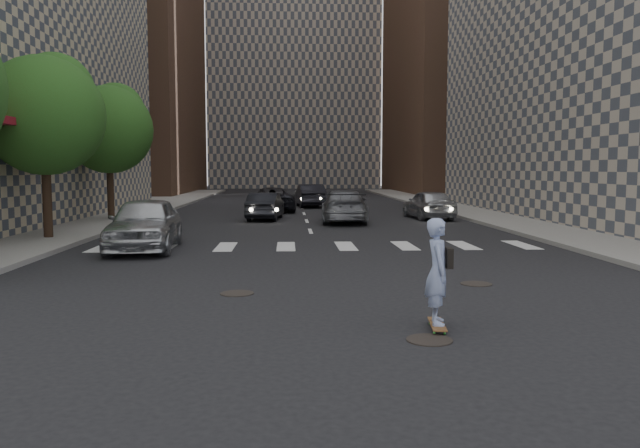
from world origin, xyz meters
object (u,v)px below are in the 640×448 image
(tree_c, at_px, (110,126))
(skateboarder, at_px, (438,271))
(traffic_car_b, at_px, (344,206))
(silver_sedan, at_px, (145,223))
(traffic_car_a, at_px, (265,206))
(traffic_car_e, at_px, (310,196))
(tree_b, at_px, (46,110))
(traffic_car_d, at_px, (429,204))
(traffic_car_c, at_px, (272,199))

(tree_c, distance_m, skateboarder, 23.95)
(traffic_car_b, bearing_deg, silver_sedan, 56.88)
(tree_c, distance_m, traffic_car_a, 8.43)
(skateboarder, bearing_deg, traffic_car_e, 98.74)
(tree_b, bearing_deg, traffic_car_a, 50.18)
(tree_b, bearing_deg, traffic_car_d, 29.35)
(tree_c, bearing_deg, traffic_car_d, 3.14)
(skateboarder, bearing_deg, tree_c, 124.65)
(traffic_car_d, bearing_deg, traffic_car_b, 15.57)
(traffic_car_e, bearing_deg, tree_c, 43.21)
(traffic_car_e, bearing_deg, tree_b, 57.51)
(traffic_car_a, bearing_deg, traffic_car_c, -85.69)
(skateboarder, distance_m, traffic_car_a, 22.13)
(traffic_car_a, bearing_deg, traffic_car_d, -174.05)
(tree_b, bearing_deg, silver_sedan, -34.55)
(traffic_car_b, distance_m, traffic_car_d, 4.86)
(skateboarder, bearing_deg, traffic_car_c, 104.03)
(traffic_car_a, height_order, traffic_car_c, traffic_car_c)
(traffic_car_c, height_order, traffic_car_d, traffic_car_d)
(silver_sedan, distance_m, traffic_car_a, 12.09)
(traffic_car_a, xyz_separation_m, traffic_car_b, (3.84, -1.78, 0.09))
(skateboarder, relative_size, traffic_car_b, 0.34)
(tree_c, bearing_deg, silver_sedan, -69.76)
(tree_b, xyz_separation_m, silver_sedan, (3.95, -2.72, -3.80))
(traffic_car_b, bearing_deg, traffic_car_e, -80.83)
(silver_sedan, bearing_deg, traffic_car_e, 71.26)
(tree_b, distance_m, skateboarder, 17.37)
(skateboarder, height_order, traffic_car_a, skateboarder)
(traffic_car_a, relative_size, traffic_car_d, 0.94)
(traffic_car_d, bearing_deg, skateboarder, 71.65)
(traffic_car_d, bearing_deg, tree_b, 23.46)
(silver_sedan, distance_m, traffic_car_b, 12.21)
(tree_c, height_order, silver_sedan, tree_c)
(tree_b, xyz_separation_m, traffic_car_d, (15.76, 8.86, -3.89))
(traffic_car_b, height_order, traffic_car_d, traffic_car_b)
(tree_c, xyz_separation_m, traffic_car_c, (7.56, 6.86, -3.92))
(tree_b, height_order, traffic_car_c, tree_b)
(traffic_car_b, xyz_separation_m, traffic_car_c, (-3.67, 7.78, -0.05))
(tree_b, height_order, traffic_car_d, tree_b)
(tree_b, distance_m, traffic_car_e, 21.98)
(tree_b, xyz_separation_m, traffic_car_a, (7.39, 8.86, -3.96))
(skateboarder, relative_size, traffic_car_c, 0.35)
(traffic_car_a, bearing_deg, traffic_car_b, 161.09)
(traffic_car_e, bearing_deg, traffic_car_d, 114.22)
(tree_b, xyz_separation_m, traffic_car_c, (7.56, 14.86, -3.92))
(tree_b, bearing_deg, traffic_car_c, 63.03)
(skateboarder, distance_m, traffic_car_c, 28.05)
(traffic_car_b, distance_m, traffic_car_e, 12.14)
(tree_c, bearing_deg, traffic_car_b, -4.67)
(silver_sedan, bearing_deg, traffic_car_c, 75.16)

